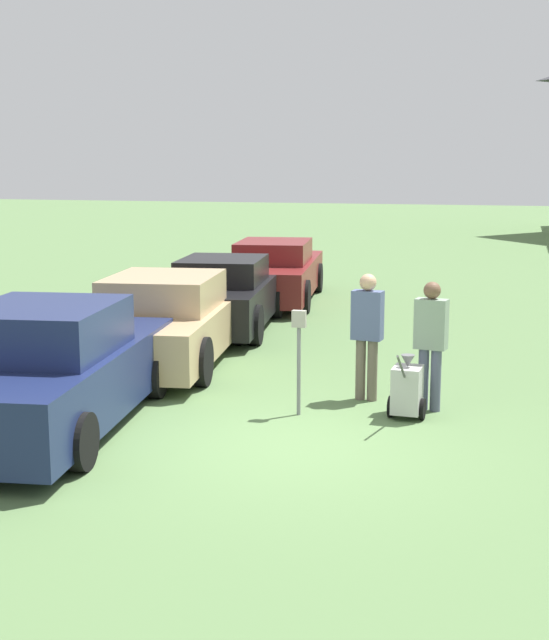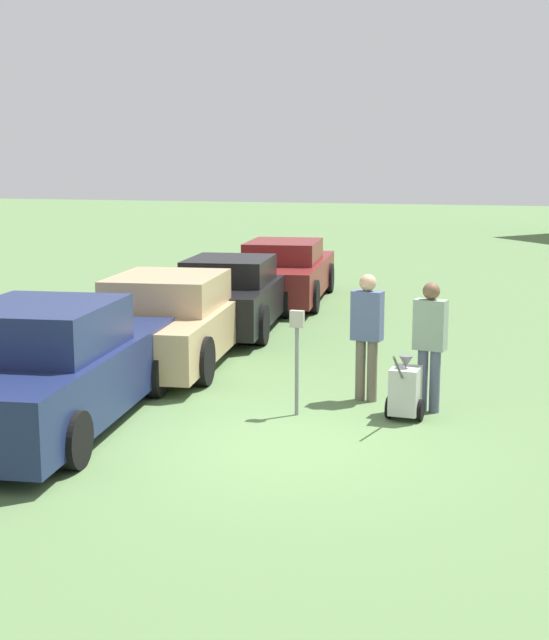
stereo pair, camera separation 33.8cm
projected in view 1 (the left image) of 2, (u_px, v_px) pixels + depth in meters
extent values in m
plane|color=#517042|center=(278.00, 444.00, 10.53)|extent=(120.00, 120.00, 0.00)
cube|color=#19234C|center=(52.00, 381.00, 11.13)|extent=(2.51, 5.08, 0.81)
cube|color=#19234C|center=(43.00, 329.00, 10.81)|extent=(1.92, 2.25, 0.59)
cylinder|color=black|center=(31.00, 371.00, 12.77)|extent=(0.26, 0.66, 0.65)
cylinder|color=black|center=(156.00, 376.00, 12.52)|extent=(0.26, 0.66, 0.65)
cylinder|color=black|center=(82.00, 442.00, 9.58)|extent=(0.26, 0.66, 0.65)
cube|color=tan|center=(168.00, 328.00, 14.77)|extent=(2.53, 5.16, 0.73)
cube|color=tan|center=(164.00, 292.00, 14.46)|extent=(1.93, 2.28, 0.54)
cylinder|color=black|center=(140.00, 322.00, 16.43)|extent=(0.27, 0.76, 0.74)
cylinder|color=black|center=(239.00, 324.00, 16.18)|extent=(0.27, 0.76, 0.74)
cylinder|color=black|center=(82.00, 358.00, 13.43)|extent=(0.27, 0.76, 0.74)
cylinder|color=black|center=(203.00, 362.00, 13.18)|extent=(0.27, 0.76, 0.74)
cube|color=black|center=(225.00, 300.00, 17.60)|extent=(2.35, 4.81, 0.76)
cube|color=black|center=(222.00, 270.00, 17.32)|extent=(1.79, 2.12, 0.48)
cylinder|color=black|center=(198.00, 299.00, 19.15)|extent=(0.27, 0.76, 0.74)
cylinder|color=black|center=(277.00, 301.00, 18.92)|extent=(0.27, 0.76, 0.74)
cylinder|color=black|center=(164.00, 323.00, 16.36)|extent=(0.27, 0.76, 0.74)
cylinder|color=black|center=(256.00, 325.00, 16.13)|extent=(0.27, 0.76, 0.74)
cube|color=maroon|center=(275.00, 277.00, 21.20)|extent=(2.49, 5.40, 0.76)
cube|color=maroon|center=(274.00, 251.00, 20.88)|extent=(1.88, 2.38, 0.49)
cylinder|color=black|center=(249.00, 276.00, 22.93)|extent=(0.27, 0.75, 0.74)
cylinder|color=black|center=(318.00, 278.00, 22.69)|extent=(0.27, 0.75, 0.74)
cylinder|color=black|center=(225.00, 295.00, 19.78)|extent=(0.27, 0.75, 0.74)
cylinder|color=black|center=(305.00, 296.00, 19.54)|extent=(0.27, 0.75, 0.74)
cylinder|color=slate|center=(299.00, 371.00, 11.64)|extent=(0.05, 0.05, 1.18)
cube|color=gray|center=(299.00, 319.00, 11.52)|extent=(0.18, 0.09, 0.22)
cylinder|color=#665B4C|center=(372.00, 370.00, 12.37)|extent=(0.14, 0.14, 0.86)
cylinder|color=#665B4C|center=(361.00, 369.00, 12.43)|extent=(0.14, 0.14, 0.86)
cube|color=#4C597F|center=(367.00, 315.00, 12.27)|extent=(0.44, 0.27, 0.68)
sphere|color=tan|center=(368.00, 282.00, 12.19)|extent=(0.23, 0.23, 0.23)
cylinder|color=#515670|center=(436.00, 380.00, 11.85)|extent=(0.14, 0.14, 0.84)
cylinder|color=#515670|center=(423.00, 379.00, 11.92)|extent=(0.14, 0.14, 0.84)
cube|color=gray|center=(431.00, 324.00, 11.75)|extent=(0.45, 0.29, 0.67)
sphere|color=brown|center=(432.00, 290.00, 11.67)|extent=(0.23, 0.23, 0.23)
cube|color=#B2B2AD|center=(407.00, 390.00, 11.52)|extent=(0.38, 0.46, 0.60)
cone|color=#59595B|center=(408.00, 361.00, 11.45)|extent=(0.18, 0.18, 0.16)
cylinder|color=#4C4C4C|center=(401.00, 367.00, 11.01)|extent=(0.06, 0.59, 0.43)
cylinder|color=black|center=(391.00, 406.00, 11.63)|extent=(0.06, 0.28, 0.28)
cylinder|color=black|center=(423.00, 409.00, 11.50)|extent=(0.06, 0.28, 0.28)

